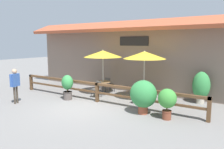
{
  "coord_description": "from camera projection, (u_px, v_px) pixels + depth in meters",
  "views": [
    {
      "loc": [
        6.37,
        -7.36,
        2.91
      ],
      "look_at": [
        0.57,
        1.53,
        1.36
      ],
      "focal_mm": 35.0,
      "sensor_mm": 36.0,
      "label": 1
    }
  ],
  "objects": [
    {
      "name": "building_facade",
      "position": [
        128.0,
        55.0,
        13.05
      ],
      "size": [
        14.28,
        1.49,
        4.23
      ],
      "color": "gray",
      "rests_on": "ground"
    },
    {
      "name": "potted_plant_entrance_palm",
      "position": [
        167.0,
        100.0,
        8.26
      ],
      "size": [
        0.71,
        0.64,
        1.19
      ],
      "color": "brown",
      "rests_on": "ground"
    },
    {
      "name": "pedestrian",
      "position": [
        15.0,
        81.0,
        10.4
      ],
      "size": [
        0.33,
        0.57,
        1.68
      ],
      "rotation": [
        0.0,
        0.0,
        1.86
      ],
      "color": "#42382D",
      "rests_on": "ground"
    },
    {
      "name": "dining_table_near",
      "position": [
        103.0,
        84.0,
        12.32
      ],
      "size": [
        0.84,
        0.84,
        0.74
      ],
      "color": "olive",
      "rests_on": "ground"
    },
    {
      "name": "ground_plane",
      "position": [
        83.0,
        107.0,
        9.97
      ],
      "size": [
        60.0,
        60.0,
        0.0
      ],
      "primitive_type": "plane",
      "color": "slate"
    },
    {
      "name": "potted_plant_tall_tropical",
      "position": [
        201.0,
        86.0,
        10.43
      ],
      "size": [
        0.82,
        0.73,
        1.55
      ],
      "color": "#B7AD99",
      "rests_on": "ground"
    },
    {
      "name": "patio_umbrella_near",
      "position": [
        103.0,
        54.0,
        12.07
      ],
      "size": [
        2.12,
        2.12,
        2.52
      ],
      "color": "#B7B2A8",
      "rests_on": "ground"
    },
    {
      "name": "potted_plant_small_flowering",
      "position": [
        67.0,
        86.0,
        11.17
      ],
      "size": [
        0.62,
        0.56,
        1.28
      ],
      "color": "#564C47",
      "rests_on": "ground"
    },
    {
      "name": "potted_plant_broad_leaf",
      "position": [
        143.0,
        95.0,
        8.92
      ],
      "size": [
        1.12,
        1.0,
        1.4
      ],
      "color": "#9E4C33",
      "rests_on": "ground"
    },
    {
      "name": "chair_near_streetside",
      "position": [
        97.0,
        88.0,
        11.72
      ],
      "size": [
        0.46,
        0.46,
        0.87
      ],
      "rotation": [
        0.0,
        0.0,
        -0.11
      ],
      "color": "#514C47",
      "rests_on": "ground"
    },
    {
      "name": "chair_middle_streetside",
      "position": [
        139.0,
        93.0,
        10.5
      ],
      "size": [
        0.51,
        0.51,
        0.87
      ],
      "rotation": [
        0.0,
        0.0,
        -0.25
      ],
      "color": "#514C47",
      "rests_on": "ground"
    },
    {
      "name": "dining_table_middle",
      "position": [
        144.0,
        89.0,
        11.07
      ],
      "size": [
        0.84,
        0.84,
        0.74
      ],
      "color": "olive",
      "rests_on": "ground"
    },
    {
      "name": "chair_middle_wallside",
      "position": [
        150.0,
        89.0,
        11.61
      ],
      "size": [
        0.48,
        0.48,
        0.87
      ],
      "rotation": [
        0.0,
        0.0,
        2.98
      ],
      "color": "#514C47",
      "rests_on": "ground"
    },
    {
      "name": "patio_railing",
      "position": [
        97.0,
        88.0,
        10.74
      ],
      "size": [
        10.4,
        0.14,
        0.95
      ],
      "color": "brown",
      "rests_on": "ground"
    },
    {
      "name": "chair_near_wallside",
      "position": [
        109.0,
        84.0,
        12.93
      ],
      "size": [
        0.48,
        0.48,
        0.87
      ],
      "rotation": [
        0.0,
        0.0,
        2.97
      ],
      "color": "#514C47",
      "rests_on": "ground"
    },
    {
      "name": "patio_umbrella_middle",
      "position": [
        145.0,
        55.0,
        10.83
      ],
      "size": [
        2.12,
        2.12,
        2.52
      ],
      "color": "#B7B2A8",
      "rests_on": "ground"
    }
  ]
}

